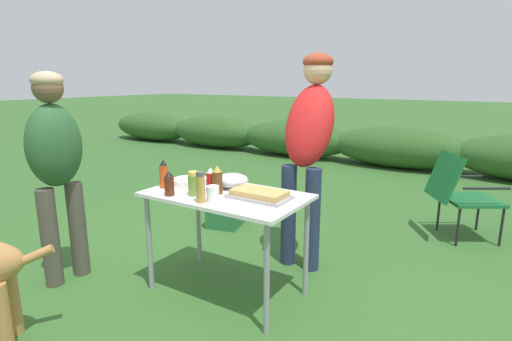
# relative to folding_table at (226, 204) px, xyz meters

# --- Properties ---
(ground_plane) EXTENTS (60.00, 60.00, 0.00)m
(ground_plane) POSITION_rel_folding_table_xyz_m (0.00, 0.00, -0.66)
(ground_plane) COLOR #336028
(shrub_hedge) EXTENTS (14.40, 0.90, 0.70)m
(shrub_hedge) POSITION_rel_folding_table_xyz_m (0.00, 5.00, -0.31)
(shrub_hedge) COLOR #2D5623
(shrub_hedge) RESTS_ON ground
(folding_table) EXTENTS (1.10, 0.64, 0.74)m
(folding_table) POSITION_rel_folding_table_xyz_m (0.00, 0.00, 0.00)
(folding_table) COLOR white
(folding_table) RESTS_ON ground
(food_tray) EXTENTS (0.40, 0.23, 0.06)m
(food_tray) POSITION_rel_folding_table_xyz_m (0.25, 0.03, 0.10)
(food_tray) COLOR #9E9EA3
(food_tray) RESTS_ON folding_table
(plate_stack) EXTENTS (0.26, 0.26, 0.04)m
(plate_stack) POSITION_rel_folding_table_xyz_m (-0.38, 0.06, 0.10)
(plate_stack) COLOR white
(plate_stack) RESTS_ON folding_table
(mixing_bowl) EXTENTS (0.24, 0.24, 0.10)m
(mixing_bowl) POSITION_rel_folding_table_xyz_m (-0.07, 0.16, 0.13)
(mixing_bowl) COLOR silver
(mixing_bowl) RESTS_ON folding_table
(paper_cup_stack) EXTENTS (0.08, 0.08, 0.10)m
(paper_cup_stack) POSITION_rel_folding_table_xyz_m (0.04, -0.19, 0.13)
(paper_cup_stack) COLOR white
(paper_cup_stack) RESTS_ON folding_table
(bbq_sauce_bottle) EXTENTS (0.07, 0.07, 0.17)m
(bbq_sauce_bottle) POSITION_rel_folding_table_xyz_m (-0.29, -0.24, 0.16)
(bbq_sauce_bottle) COLOR #562314
(bbq_sauce_bottle) RESTS_ON folding_table
(spice_jar) EXTENTS (0.06, 0.06, 0.20)m
(spice_jar) POSITION_rel_folding_table_xyz_m (-0.02, -0.25, 0.17)
(spice_jar) COLOR #B2893D
(spice_jar) RESTS_ON folding_table
(relish_jar) EXTENTS (0.08, 0.08, 0.16)m
(relish_jar) POSITION_rel_folding_table_xyz_m (-0.16, -0.15, 0.16)
(relish_jar) COLOR olive
(relish_jar) RESTS_ON folding_table
(hot_sauce_bottle) EXTENTS (0.06, 0.06, 0.21)m
(hot_sauce_bottle) POSITION_rel_folding_table_xyz_m (-0.47, -0.11, 0.18)
(hot_sauce_bottle) COLOR #CC4214
(hot_sauce_bottle) RESTS_ON folding_table
(beer_bottle) EXTENTS (0.07, 0.07, 0.20)m
(beer_bottle) POSITION_rel_folding_table_xyz_m (-0.05, -0.03, 0.17)
(beer_bottle) COLOR brown
(beer_bottle) RESTS_ON folding_table
(ketchup_bottle) EXTENTS (0.06, 0.06, 0.17)m
(ketchup_bottle) POSITION_rel_folding_table_xyz_m (-0.12, -0.01, 0.16)
(ketchup_bottle) COLOR red
(ketchup_bottle) RESTS_ON folding_table
(standing_person_in_red_jacket) EXTENTS (0.39, 0.51, 1.71)m
(standing_person_in_red_jacket) POSITION_rel_folding_table_xyz_m (0.25, 0.77, 0.41)
(standing_person_in_red_jacket) COLOR #232D4C
(standing_person_in_red_jacket) RESTS_ON ground
(standing_person_in_olive_jacket) EXTENTS (0.31, 0.41, 1.56)m
(standing_person_in_olive_jacket) POSITION_rel_folding_table_xyz_m (-1.15, -0.50, 0.28)
(standing_person_in_olive_jacket) COLOR #4C473D
(standing_person_in_olive_jacket) RESTS_ON ground
(camp_chair_green_behind_table) EXTENTS (0.74, 0.70, 0.83)m
(camp_chair_green_behind_table) POSITION_rel_folding_table_xyz_m (1.28, 2.01, -0.20)
(camp_chair_green_behind_table) COLOR #19602D
(camp_chair_green_behind_table) RESTS_ON ground
(cooler_box) EXTENTS (0.44, 0.55, 0.34)m
(cooler_box) POSITION_rel_folding_table_xyz_m (-0.83, 1.15, -0.49)
(cooler_box) COLOR #286B3D
(cooler_box) RESTS_ON ground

